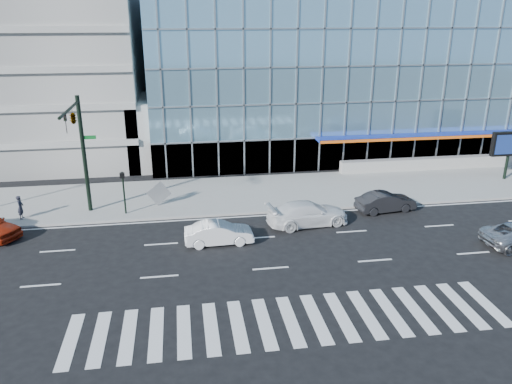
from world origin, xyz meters
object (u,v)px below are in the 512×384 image
Objects in this scene: ped_signal_post at (123,186)px; white_suv at (308,213)px; dark_sedan at (386,202)px; tilted_panel at (159,193)px; marquee_sign at (510,145)px; pedestrian at (20,207)px; traffic_signal at (77,130)px; white_sedan at (219,233)px.

ped_signal_post is 0.56× the size of white_suv.
dark_sedan is 16.06m from tilted_panel.
tilted_panel is at bearing 56.83° from white_suv.
marquee_sign reaches higher than white_suv.
marquee_sign is 0.74× the size of white_suv.
marquee_sign is at bearing -12.29° from tilted_panel.
marquee_sign is 37.49m from pedestrian.
traffic_signal is at bearing 77.94° from dark_sedan.
white_sedan is 13.97m from pedestrian.
dark_sedan is 2.62× the size of pedestrian.
white_suv is 1.31× the size of white_sedan.
pedestrian is at bearing 71.73° from white_suv.
marquee_sign is 19.74m from white_suv.
tilted_panel is (-15.72, 3.23, 0.36)m from dark_sedan.
marquee_sign is 3.08× the size of tilted_panel.
ped_signal_post is 30.67m from marquee_sign.
tilted_panel reaches higher than white_suv.
traffic_signal is at bearing 58.09° from white_sedan.
white_suv is (-18.52, -6.45, -2.28)m from marquee_sign.
dark_sedan is at bearing -4.38° from traffic_signal.
white_sedan is 7.65m from tilted_panel.
pedestrian is (-18.80, 3.59, 0.17)m from white_suv.
white_suv is at bearing -11.79° from traffic_signal.
ped_signal_post is 18.15m from dark_sedan.
traffic_signal reaches higher than ped_signal_post.
tilted_panel reaches higher than dark_sedan.
white_suv reaches higher than white_sedan.
traffic_signal is at bearing -174.08° from marquee_sign.
marquee_sign is 0.95× the size of dark_sedan.
white_suv reaches higher than dark_sedan.
white_suv is 4.16× the size of tilted_panel.
pedestrian is at bearing 178.33° from ped_signal_post.
white_suv is at bearing 95.93° from dark_sedan.
tilted_panel is at bearing 27.81° from white_sedan.
white_suv is (11.98, -3.40, -1.36)m from ped_signal_post.
pedestrian is at bearing 170.99° from tilted_panel.
ped_signal_post is at bearing 46.68° from white_sedan.
traffic_signal is 2.67× the size of ped_signal_post.
pedestrian is at bearing -175.63° from marquee_sign.
white_sedan is (8.48, -5.01, -5.48)m from traffic_signal.
tilted_panel is at bearing -82.30° from pedestrian.
traffic_signal is 1.90× the size of dark_sedan.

